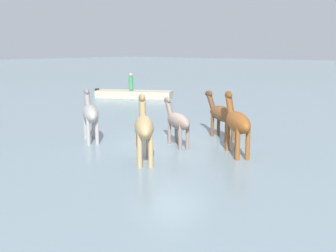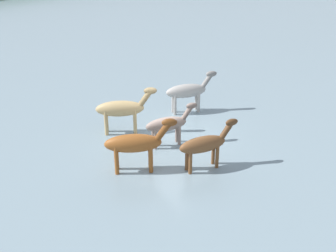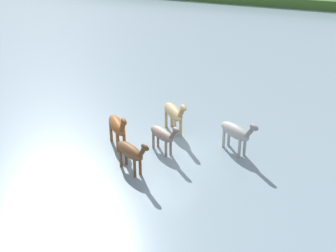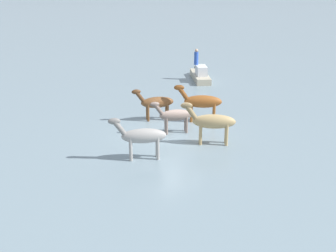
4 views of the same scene
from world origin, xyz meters
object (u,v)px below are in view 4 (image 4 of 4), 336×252
Objects in this scene: horse_rear_stallion at (175,115)px; person_boatman_standing at (196,57)px; horse_gray_outer at (201,102)px; horse_dark_mare at (156,103)px; horse_dun_straggler at (142,136)px; boat_tender_starboard at (200,76)px; horse_mid_herd at (212,122)px.

person_boatman_standing is at bearing -110.63° from horse_rear_stallion.
horse_gray_outer is at bearing 46.96° from person_boatman_standing.
horse_gray_outer is 9.44m from person_boatman_standing.
horse_dun_straggler reaches higher than horse_dark_mare.
horse_dark_mare is at bearing -24.24° from boat_tender_starboard.
horse_mid_herd is at bearing 98.35° from horse_gray_outer.
horse_rear_stallion is 2.32m from horse_gray_outer.
horse_mid_herd is (0.21, 4.44, 0.13)m from horse_dark_mare.
person_boatman_standing is at bearing -88.30° from horse_gray_outer.
horse_dark_mare is 9.65m from boat_tender_starboard.
horse_dun_straggler is (3.23, 1.42, 0.13)m from horse_rear_stallion.
horse_mid_herd reaches higher than horse_dark_mare.
horse_dun_straggler reaches higher than boat_tender_starboard.
horse_mid_herd is 3.25m from horse_gray_outer.
horse_dark_mare reaches higher than boat_tender_starboard.
horse_dark_mare is 9.62m from person_boatman_standing.
person_boatman_standing reaches higher than horse_mid_herd.
person_boatman_standing is at bearing -86.28° from horse_mid_herd.
horse_gray_outer is 0.59× the size of boat_tender_starboard.
horse_dark_mare is at bearing -74.90° from horse_rear_stallion.
horse_mid_herd is (-3.59, 0.82, 0.05)m from horse_dun_straggler.
horse_mid_herd is (-0.36, 2.25, 0.18)m from horse_rear_stallion.
boat_tender_starboard is (-8.92, -6.98, -0.65)m from horse_rear_stallion.
person_boatman_standing reaches higher than horse_dun_straggler.
horse_mid_herd is 12.61m from boat_tender_starboard.
person_boatman_standing reaches higher than boat_tender_starboard.
horse_dun_straggler is 14.78m from person_boatman_standing.
horse_dark_mare is at bearing -101.95° from horse_dun_straggler.
horse_dark_mare is 1.89× the size of person_boatman_standing.
horse_dark_mare is 0.97× the size of horse_dun_straggler.
horse_gray_outer is at bearing -9.14° from boat_tender_starboard.
horse_mid_herd is at bearing -6.90° from boat_tender_starboard.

